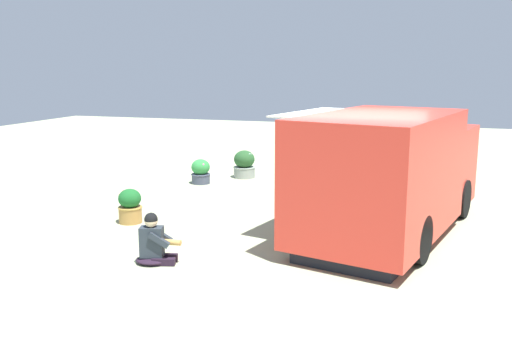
# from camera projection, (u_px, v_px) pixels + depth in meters

# --- Properties ---
(ground_plane) EXTENTS (40.00, 40.00, 0.00)m
(ground_plane) POSITION_uv_depth(u_px,v_px,m) (349.00, 236.00, 10.08)
(ground_plane) COLOR #A7AF88
(food_truck) EXTENTS (3.67, 5.74, 2.27)m
(food_truck) POSITION_uv_depth(u_px,v_px,m) (392.00, 175.00, 10.11)
(food_truck) COLOR red
(food_truck) RESTS_ON ground_plane
(person_customer) EXTENTS (0.77, 0.56, 0.82)m
(person_customer) POSITION_uv_depth(u_px,v_px,m) (154.00, 244.00, 8.64)
(person_customer) COLOR #28192A
(person_customer) RESTS_ON ground_plane
(planter_flowering_near) EXTENTS (0.48, 0.48, 0.69)m
(planter_flowering_near) POSITION_uv_depth(u_px,v_px,m) (130.00, 206.00, 10.89)
(planter_flowering_near) COLOR #AF8040
(planter_flowering_near) RESTS_ON ground_plane
(planter_flowering_far) EXTENTS (0.61, 0.61, 0.77)m
(planter_flowering_far) POSITION_uv_depth(u_px,v_px,m) (244.00, 164.00, 15.33)
(planter_flowering_far) COLOR gray
(planter_flowering_far) RESTS_ON ground_plane
(planter_flowering_side) EXTENTS (0.51, 0.51, 0.65)m
(planter_flowering_side) POSITION_uv_depth(u_px,v_px,m) (201.00, 171.00, 14.56)
(planter_flowering_side) COLOR #41485B
(planter_flowering_side) RESTS_ON ground_plane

